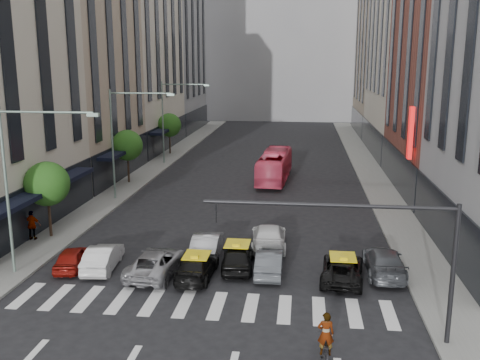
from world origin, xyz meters
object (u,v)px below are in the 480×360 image
(car_red, at_px, (73,258))
(bus, at_px, (275,166))
(motorcycle, at_px, (325,349))
(streetlamp_near, at_px, (22,169))
(taxi_left, at_px, (197,267))
(streetlamp_far, at_px, (171,111))
(streetlamp_mid, at_px, (123,130))
(car_white_front, at_px, (103,257))
(taxi_center, at_px, (237,256))
(pedestrian_far, at_px, (32,225))

(car_red, height_order, bus, bus)
(bus, xyz_separation_m, motorcycle, (3.68, -31.56, -0.95))
(streetlamp_near, relative_size, taxi_left, 2.06)
(streetlamp_far, bearing_deg, streetlamp_mid, -90.00)
(car_white_front, height_order, motorcycle, car_white_front)
(streetlamp_near, height_order, car_white_front, streetlamp_near)
(taxi_center, distance_m, bus, 22.71)
(car_white_front, relative_size, motorcycle, 2.27)
(streetlamp_mid, relative_size, streetlamp_far, 1.00)
(car_red, bearing_deg, pedestrian_far, -49.82)
(taxi_left, distance_m, taxi_center, 2.52)
(streetlamp_far, height_order, taxi_center, streetlamp_far)
(motorcycle, distance_m, pedestrian_far, 21.65)
(car_red, bearing_deg, taxi_left, 167.94)
(streetlamp_far, height_order, pedestrian_far, streetlamp_far)
(streetlamp_near, distance_m, streetlamp_far, 32.00)
(streetlamp_near, relative_size, car_white_front, 2.16)
(streetlamp_mid, bearing_deg, taxi_left, -59.49)
(motorcycle, bearing_deg, streetlamp_mid, -58.50)
(taxi_center, bearing_deg, taxi_left, 32.79)
(taxi_left, xyz_separation_m, pedestrian_far, (-11.60, 4.50, 0.47))
(streetlamp_mid, distance_m, pedestrian_far, 12.13)
(streetlamp_far, xyz_separation_m, taxi_center, (11.04, -29.81, -5.18))
(streetlamp_far, relative_size, motorcycle, 4.89)
(taxi_center, relative_size, pedestrian_far, 2.22)
(streetlamp_near, xyz_separation_m, car_white_front, (3.58, 1.30, -5.22))
(car_red, relative_size, taxi_center, 0.85)
(streetlamp_near, height_order, taxi_center, streetlamp_near)
(streetlamp_near, distance_m, streetlamp_mid, 16.00)
(streetlamp_near, distance_m, pedestrian_far, 7.49)
(taxi_left, distance_m, motorcycle, 9.82)
(streetlamp_mid, relative_size, bus, 0.87)
(pedestrian_far, bearing_deg, streetlamp_mid, -107.27)
(streetlamp_mid, height_order, car_white_front, streetlamp_mid)
(taxi_left, relative_size, bus, 0.42)
(car_red, height_order, motorcycle, car_red)
(taxi_left, height_order, pedestrian_far, pedestrian_far)
(bus, bearing_deg, streetlamp_mid, 40.34)
(taxi_left, height_order, motorcycle, taxi_left)
(streetlamp_near, height_order, streetlamp_far, same)
(car_white_front, distance_m, pedestrian_far, 7.26)
(car_white_front, xyz_separation_m, motorcycle, (11.97, -7.99, -0.20))
(streetlamp_far, distance_m, taxi_center, 32.21)
(car_red, height_order, taxi_center, taxi_center)
(streetlamp_far, xyz_separation_m, taxi_left, (9.04, -31.35, -5.27))
(streetlamp_near, height_order, bus, streetlamp_near)
(streetlamp_near, distance_m, car_white_front, 6.46)
(streetlamp_mid, bearing_deg, streetlamp_far, 90.00)
(streetlamp_mid, xyz_separation_m, taxi_left, (9.04, -15.35, -5.27))
(taxi_left, bearing_deg, car_red, -2.29)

